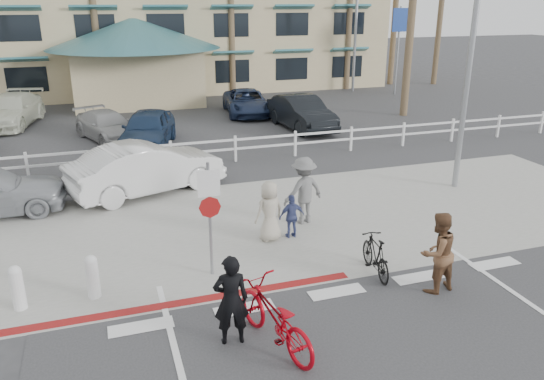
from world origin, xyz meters
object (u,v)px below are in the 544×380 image
object	(u,v)px
bike_black	(376,255)
bike_red	(274,318)
sign_post	(210,214)
car_white_sedan	(147,168)

from	to	relation	value
bike_black	bike_red	bearing A→B (deg)	38.38
sign_post	car_white_sedan	world-z (taller)	sign_post
bike_red	car_white_sedan	size ratio (longest dim) A/B	0.45
car_white_sedan	sign_post	bearing A→B (deg)	168.17
bike_red	bike_black	xyz separation A→B (m)	(2.95, 1.78, -0.12)
bike_red	car_white_sedan	distance (m)	8.89
bike_black	car_white_sedan	world-z (taller)	car_white_sedan
sign_post	bike_red	size ratio (longest dim) A/B	1.33
bike_black	car_white_sedan	xyz separation A→B (m)	(-4.23, 7.02, 0.34)
bike_red	sign_post	bearing A→B (deg)	-96.50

